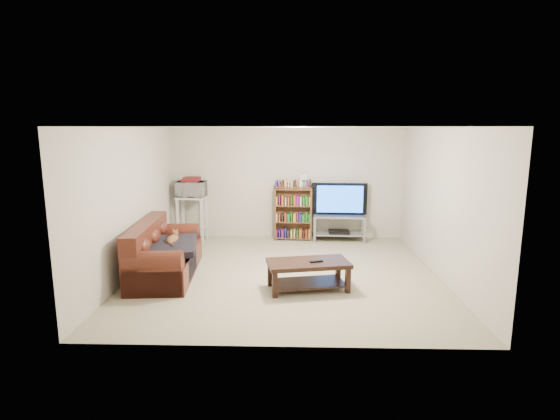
{
  "coord_description": "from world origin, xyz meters",
  "views": [
    {
      "loc": [
        0.12,
        -6.97,
        2.38
      ],
      "look_at": [
        -0.1,
        0.4,
        1.0
      ],
      "focal_mm": 28.0,
      "sensor_mm": 36.0,
      "label": 1
    }
  ],
  "objects_px": {
    "sofa": "(162,257)",
    "bookshelf": "(293,212)",
    "coffee_table": "(308,270)",
    "tv_stand": "(339,223)"
  },
  "relations": [
    {
      "from": "coffee_table",
      "to": "tv_stand",
      "type": "relative_size",
      "value": 1.16
    },
    {
      "from": "tv_stand",
      "to": "bookshelf",
      "type": "distance_m",
      "value": 1.01
    },
    {
      "from": "coffee_table",
      "to": "tv_stand",
      "type": "height_order",
      "value": "tv_stand"
    },
    {
      "from": "bookshelf",
      "to": "sofa",
      "type": "bearing_deg",
      "value": -128.96
    },
    {
      "from": "tv_stand",
      "to": "coffee_table",
      "type": "bearing_deg",
      "value": -102.06
    },
    {
      "from": "tv_stand",
      "to": "bookshelf",
      "type": "bearing_deg",
      "value": -179.45
    },
    {
      "from": "sofa",
      "to": "bookshelf",
      "type": "bearing_deg",
      "value": 43.33
    },
    {
      "from": "tv_stand",
      "to": "bookshelf",
      "type": "height_order",
      "value": "bookshelf"
    },
    {
      "from": "sofa",
      "to": "coffee_table",
      "type": "height_order",
      "value": "sofa"
    },
    {
      "from": "sofa",
      "to": "bookshelf",
      "type": "relative_size",
      "value": 1.82
    }
  ]
}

